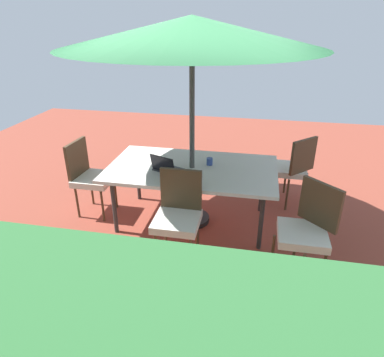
{
  "coord_description": "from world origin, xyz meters",
  "views": [
    {
      "loc": [
        -0.72,
        3.7,
        2.4
      ],
      "look_at": [
        0.0,
        0.0,
        0.6
      ],
      "focal_mm": 32.23,
      "sensor_mm": 36.0,
      "label": 1
    }
  ],
  "objects_px": {
    "laptop": "(166,167)",
    "chair_north": "(178,213)",
    "dining_table": "(192,171)",
    "chair_northwest": "(307,227)",
    "patio_umbrella": "(192,33)",
    "chair_east": "(89,174)",
    "chair_southwest": "(293,166)",
    "cup": "(210,161)"
  },
  "relations": [
    {
      "from": "laptop",
      "to": "chair_north",
      "type": "bearing_deg",
      "value": 137.22
    },
    {
      "from": "laptop",
      "to": "patio_umbrella",
      "type": "bearing_deg",
      "value": -126.01
    },
    {
      "from": "chair_north",
      "to": "chair_east",
      "type": "distance_m",
      "value": 1.51
    },
    {
      "from": "dining_table",
      "to": "chair_north",
      "type": "height_order",
      "value": "chair_north"
    },
    {
      "from": "chair_north",
      "to": "laptop",
      "type": "distance_m",
      "value": 0.68
    },
    {
      "from": "patio_umbrella",
      "to": "chair_north",
      "type": "distance_m",
      "value": 1.83
    },
    {
      "from": "chair_southwest",
      "to": "laptop",
      "type": "relative_size",
      "value": 2.52
    },
    {
      "from": "chair_northwest",
      "to": "laptop",
      "type": "height_order",
      "value": "chair_northwest"
    },
    {
      "from": "dining_table",
      "to": "chair_southwest",
      "type": "xyz_separation_m",
      "value": [
        -1.24,
        -0.72,
        -0.15
      ]
    },
    {
      "from": "dining_table",
      "to": "laptop",
      "type": "relative_size",
      "value": 5.17
    },
    {
      "from": "chair_north",
      "to": "chair_northwest",
      "type": "bearing_deg",
      "value": -0.23
    },
    {
      "from": "laptop",
      "to": "chair_east",
      "type": "bearing_deg",
      "value": 14.37
    },
    {
      "from": "chair_north",
      "to": "chair_southwest",
      "type": "relative_size",
      "value": 1.0
    },
    {
      "from": "cup",
      "to": "dining_table",
      "type": "bearing_deg",
      "value": 30.79
    },
    {
      "from": "cup",
      "to": "chair_northwest",
      "type": "bearing_deg",
      "value": 141.12
    },
    {
      "from": "chair_east",
      "to": "laptop",
      "type": "relative_size",
      "value": 2.52
    },
    {
      "from": "chair_east",
      "to": "cup",
      "type": "height_order",
      "value": "chair_east"
    },
    {
      "from": "cup",
      "to": "laptop",
      "type": "bearing_deg",
      "value": 31.62
    },
    {
      "from": "chair_southwest",
      "to": "laptop",
      "type": "height_order",
      "value": "chair_southwest"
    },
    {
      "from": "chair_north",
      "to": "chair_east",
      "type": "xyz_separation_m",
      "value": [
        1.33,
        -0.71,
        0.0
      ]
    },
    {
      "from": "patio_umbrella",
      "to": "chair_east",
      "type": "xyz_separation_m",
      "value": [
        1.33,
        0.03,
        -1.68
      ]
    },
    {
      "from": "laptop",
      "to": "chair_northwest",
      "type": "bearing_deg",
      "value": -179.0
    },
    {
      "from": "patio_umbrella",
      "to": "chair_northwest",
      "type": "xyz_separation_m",
      "value": [
        -1.28,
        0.76,
        -1.68
      ]
    },
    {
      "from": "cup",
      "to": "patio_umbrella",
      "type": "bearing_deg",
      "value": 30.79
    },
    {
      "from": "chair_southwest",
      "to": "laptop",
      "type": "bearing_deg",
      "value": -14.34
    },
    {
      "from": "chair_southwest",
      "to": "laptop",
      "type": "distance_m",
      "value": 1.77
    },
    {
      "from": "dining_table",
      "to": "cup",
      "type": "height_order",
      "value": "cup"
    },
    {
      "from": "dining_table",
      "to": "chair_northwest",
      "type": "height_order",
      "value": "chair_northwest"
    },
    {
      "from": "chair_southwest",
      "to": "chair_east",
      "type": "relative_size",
      "value": 1.0
    },
    {
      "from": "chair_northwest",
      "to": "laptop",
      "type": "xyz_separation_m",
      "value": [
        1.55,
        -0.59,
        0.24
      ]
    },
    {
      "from": "chair_east",
      "to": "laptop",
      "type": "height_order",
      "value": "chair_east"
    },
    {
      "from": "chair_southwest",
      "to": "chair_northwest",
      "type": "height_order",
      "value": "same"
    },
    {
      "from": "dining_table",
      "to": "chair_southwest",
      "type": "height_order",
      "value": "chair_southwest"
    },
    {
      "from": "chair_north",
      "to": "chair_northwest",
      "type": "distance_m",
      "value": 1.28
    },
    {
      "from": "patio_umbrella",
      "to": "chair_north",
      "type": "relative_size",
      "value": 2.81
    },
    {
      "from": "dining_table",
      "to": "laptop",
      "type": "height_order",
      "value": "laptop"
    },
    {
      "from": "dining_table",
      "to": "laptop",
      "type": "distance_m",
      "value": 0.33
    },
    {
      "from": "patio_umbrella",
      "to": "laptop",
      "type": "height_order",
      "value": "patio_umbrella"
    },
    {
      "from": "dining_table",
      "to": "chair_northwest",
      "type": "distance_m",
      "value": 1.49
    },
    {
      "from": "chair_northwest",
      "to": "chair_north",
      "type": "bearing_deg",
      "value": -137.31
    },
    {
      "from": "chair_north",
      "to": "laptop",
      "type": "height_order",
      "value": "chair_north"
    },
    {
      "from": "chair_north",
      "to": "chair_east",
      "type": "relative_size",
      "value": 1.0
    }
  ]
}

